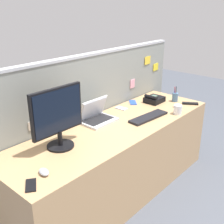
# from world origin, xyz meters

# --- Properties ---
(ground_plane) EXTENTS (10.00, 10.00, 0.00)m
(ground_plane) POSITION_xyz_m (0.00, 0.00, 0.00)
(ground_plane) COLOR #4C515B
(desk) EXTENTS (2.26, 0.69, 0.73)m
(desk) POSITION_xyz_m (0.00, 0.00, 0.36)
(desk) COLOR tan
(desk) RESTS_ON ground_plane
(cubicle_divider) EXTENTS (2.66, 0.08, 1.33)m
(cubicle_divider) POSITION_xyz_m (0.00, 0.38, 0.67)
(cubicle_divider) COLOR gray
(cubicle_divider) RESTS_ON ground_plane
(desktop_monitor) EXTENTS (0.46, 0.21, 0.48)m
(desktop_monitor) POSITION_xyz_m (-0.59, 0.07, 0.99)
(desktop_monitor) COLOR black
(desktop_monitor) RESTS_ON desk
(laptop) EXTENTS (0.32, 0.23, 0.22)m
(laptop) POSITION_xyz_m (-0.04, 0.21, 0.78)
(laptop) COLOR silver
(laptop) RESTS_ON desk
(desk_phone) EXTENTS (0.20, 0.17, 0.09)m
(desk_phone) POSITION_xyz_m (0.76, 0.10, 0.76)
(desk_phone) COLOR black
(desk_phone) RESTS_ON desk
(keyboard_main) EXTENTS (0.46, 0.16, 0.02)m
(keyboard_main) POSITION_xyz_m (0.34, -0.12, 0.74)
(keyboard_main) COLOR black
(keyboard_main) RESTS_ON desk
(computer_mouse_right_hand) EXTENTS (0.08, 0.11, 0.03)m
(computer_mouse_right_hand) POSITION_xyz_m (-0.90, -0.15, 0.74)
(computer_mouse_right_hand) COLOR #9EA0A8
(computer_mouse_right_hand) RESTS_ON desk
(computer_mouse_left_hand) EXTENTS (0.08, 0.11, 0.03)m
(computer_mouse_left_hand) POSITION_xyz_m (0.78, -0.20, 0.74)
(computer_mouse_left_hand) COLOR #B2B5BC
(computer_mouse_left_hand) RESTS_ON desk
(pen_cup) EXTENTS (0.07, 0.07, 0.18)m
(pen_cup) POSITION_xyz_m (0.94, -0.06, 0.78)
(pen_cup) COLOR #4C7093
(pen_cup) RESTS_ON desk
(cell_phone_blue_case) EXTENTS (0.15, 0.15, 0.01)m
(cell_phone_blue_case) POSITION_xyz_m (0.59, 0.26, 0.73)
(cell_phone_blue_case) COLOR blue
(cell_phone_blue_case) RESTS_ON desk
(cell_phone_silver_slab) EXTENTS (0.08, 0.13, 0.01)m
(cell_phone_silver_slab) POSITION_xyz_m (0.37, 0.24, 0.73)
(cell_phone_silver_slab) COLOR #B7BAC1
(cell_phone_silver_slab) RESTS_ON desk
(cell_phone_black_slab) EXTENTS (0.13, 0.15, 0.01)m
(cell_phone_black_slab) POSITION_xyz_m (-1.03, -0.20, 0.73)
(cell_phone_black_slab) COLOR black
(cell_phone_black_slab) RESTS_ON desk
(tv_remote) EXTENTS (0.13, 0.17, 0.02)m
(tv_remote) POSITION_xyz_m (0.97, -0.24, 0.74)
(tv_remote) COLOR black
(tv_remote) RESTS_ON desk
(coffee_mug) EXTENTS (0.12, 0.08, 0.09)m
(coffee_mug) POSITION_xyz_m (0.63, -0.28, 0.77)
(coffee_mug) COLOR white
(coffee_mug) RESTS_ON desk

